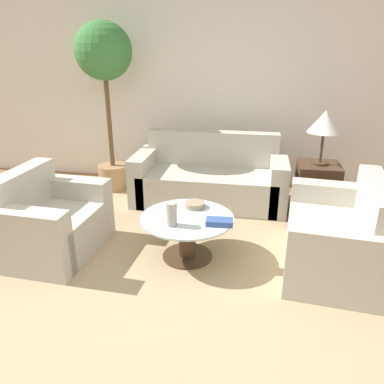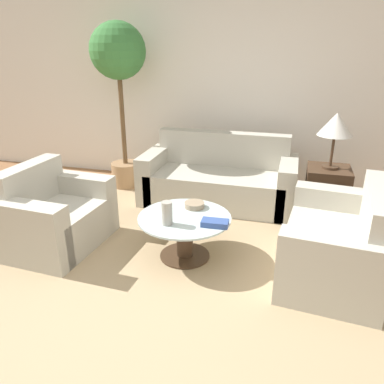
# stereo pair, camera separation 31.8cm
# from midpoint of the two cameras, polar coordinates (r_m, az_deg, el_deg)

# --- Properties ---
(ground_plane) EXTENTS (14.00, 14.00, 0.00)m
(ground_plane) POSITION_cam_midpoint_polar(r_m,az_deg,el_deg) (2.91, -4.43, -17.71)
(ground_plane) COLOR #8E603D
(wall_back) EXTENTS (10.00, 0.06, 2.60)m
(wall_back) POSITION_cam_midpoint_polar(r_m,az_deg,el_deg) (5.15, 6.65, 15.50)
(wall_back) COLOR white
(wall_back) RESTS_ON ground_plane
(rug) EXTENTS (3.54, 3.62, 0.01)m
(rug) POSITION_cam_midpoint_polar(r_m,az_deg,el_deg) (3.53, 1.52, -9.78)
(rug) COLOR tan
(rug) RESTS_ON ground_plane
(sofa_main) EXTENTS (1.84, 0.80, 0.83)m
(sofa_main) POSITION_cam_midpoint_polar(r_m,az_deg,el_deg) (4.64, 6.09, 1.78)
(sofa_main) COLOR #B2AD9E
(sofa_main) RESTS_ON ground_plane
(armchair) EXTENTS (0.79, 1.02, 0.79)m
(armchair) POSITION_cam_midpoint_polar(r_m,az_deg,el_deg) (3.80, -18.16, -3.84)
(armchair) COLOR #B2AD9E
(armchair) RESTS_ON ground_plane
(loveseat) EXTENTS (0.88, 1.29, 0.81)m
(loveseat) POSITION_cam_midpoint_polar(r_m,az_deg,el_deg) (3.43, 24.23, -7.61)
(loveseat) COLOR #B2AD9E
(loveseat) RESTS_ON ground_plane
(coffee_table) EXTENTS (0.84, 0.84, 0.41)m
(coffee_table) POSITION_cam_midpoint_polar(r_m,az_deg,el_deg) (3.40, 1.56, -6.03)
(coffee_table) COLOR #422D1E
(coffee_table) RESTS_ON ground_plane
(side_table) EXTENTS (0.46, 0.46, 0.59)m
(side_table) POSITION_cam_midpoint_polar(r_m,az_deg,el_deg) (4.47, 21.71, -0.21)
(side_table) COLOR #422D1E
(side_table) RESTS_ON ground_plane
(table_lamp) EXTENTS (0.36, 0.36, 0.60)m
(table_lamp) POSITION_cam_midpoint_polar(r_m,az_deg,el_deg) (4.26, 23.13, 9.27)
(table_lamp) COLOR #422D1E
(table_lamp) RESTS_ON side_table
(potted_plant) EXTENTS (0.69, 0.69, 2.11)m
(potted_plant) POSITION_cam_midpoint_polar(r_m,az_deg,el_deg) (4.95, -9.17, 17.97)
(potted_plant) COLOR #93704C
(potted_plant) RESTS_ON ground_plane
(vase) EXTENTS (0.09, 0.09, 0.21)m
(vase) POSITION_cam_midpoint_polar(r_m,az_deg,el_deg) (3.15, -0.95, -3.31)
(vase) COLOR #9E998E
(vase) RESTS_ON coffee_table
(bowl) EXTENTS (0.19, 0.19, 0.05)m
(bowl) POSITION_cam_midpoint_polar(r_m,az_deg,el_deg) (3.51, 2.97, -2.02)
(bowl) COLOR gray
(bowl) RESTS_ON coffee_table
(book_stack) EXTENTS (0.24, 0.13, 0.05)m
(book_stack) POSITION_cam_midpoint_polar(r_m,az_deg,el_deg) (3.18, 6.39, -4.79)
(book_stack) COLOR #334C8C
(book_stack) RESTS_ON coffee_table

